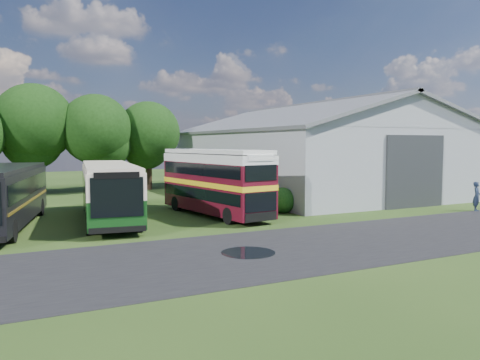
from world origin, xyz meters
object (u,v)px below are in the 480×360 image
storage_shed (313,146)px  bus_green_single (109,190)px  bus_dark_single (3,195)px  visitor_a (477,197)px  bus_maroon_double (215,183)px

storage_shed → bus_green_single: (-19.96, -8.22, -2.43)m
storage_shed → bus_dark_single: 26.80m
storage_shed → visitor_a: (2.30, -15.14, -3.21)m
bus_green_single → bus_maroon_double: bearing=-1.9°
bus_green_single → bus_dark_single: bearing=-172.3°
storage_shed → bus_dark_single: (-25.37, -8.28, -2.45)m
visitor_a → bus_maroon_double: bearing=130.5°
storage_shed → bus_maroon_double: storage_shed is taller
storage_shed → bus_maroon_double: 16.69m
visitor_a → bus_dark_single: bearing=136.9°
visitor_a → bus_green_single: bearing=133.5°
bus_dark_single → visitor_a: (27.68, -6.86, -0.75)m
storage_shed → visitor_a: storage_shed is taller
bus_green_single → visitor_a: (22.26, -6.92, -0.78)m
bus_green_single → bus_dark_single: size_ratio=1.01×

